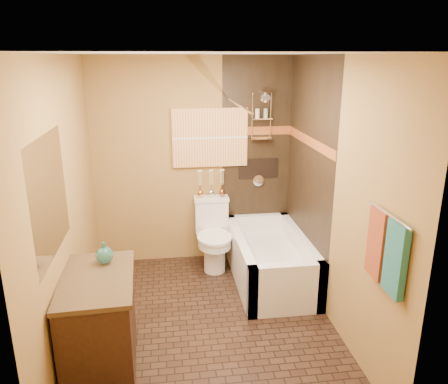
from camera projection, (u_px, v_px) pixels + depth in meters
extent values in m
plane|color=black|center=(207.00, 323.00, 4.23)|extent=(3.00, 3.00, 0.00)
cube|color=olive|center=(65.00, 208.00, 3.70)|extent=(0.02, 3.00, 2.50)
cube|color=olive|center=(335.00, 196.00, 4.02)|extent=(0.02, 3.00, 2.50)
cube|color=olive|center=(194.00, 162.00, 5.28)|extent=(2.40, 0.02, 2.50)
cube|color=olive|center=(232.00, 286.00, 2.44)|extent=(2.40, 0.02, 2.50)
plane|color=silver|center=(204.00, 53.00, 3.49)|extent=(3.00, 3.00, 0.00)
cube|color=black|center=(256.00, 161.00, 5.37)|extent=(0.85, 0.01, 2.50)
cube|color=black|center=(308.00, 175.00, 4.73)|extent=(0.01, 1.50, 2.50)
cube|color=maroon|center=(257.00, 131.00, 5.25)|extent=(0.85, 0.01, 0.10)
cube|color=maroon|center=(309.00, 141.00, 4.61)|extent=(0.01, 1.50, 0.10)
cube|color=black|center=(258.00, 168.00, 5.40)|extent=(0.50, 0.01, 0.25)
cylinder|color=silver|center=(263.00, 93.00, 4.99)|extent=(0.02, 0.26, 0.02)
cylinder|color=silver|center=(266.00, 98.00, 4.87)|extent=(0.11, 0.11, 0.09)
cylinder|color=silver|center=(258.00, 181.00, 5.43)|extent=(0.14, 0.02, 0.14)
cylinder|color=silver|center=(237.00, 104.00, 4.39)|extent=(0.03, 1.55, 0.03)
cylinder|color=silver|center=(389.00, 215.00, 2.96)|extent=(0.02, 0.55, 0.02)
cube|color=#1E675F|center=(396.00, 259.00, 2.92)|extent=(0.05, 0.22, 0.52)
cube|color=maroon|center=(377.00, 243.00, 3.16)|extent=(0.05, 0.22, 0.52)
cube|color=orange|center=(210.00, 138.00, 5.19)|extent=(0.90, 0.04, 0.70)
cube|color=white|center=(50.00, 196.00, 3.19)|extent=(0.01, 1.00, 0.90)
cube|color=white|center=(287.00, 290.00, 4.30)|extent=(0.80, 0.10, 0.55)
cube|color=white|center=(257.00, 235.00, 5.63)|extent=(0.80, 0.10, 0.55)
cube|color=white|center=(240.00, 261.00, 4.92)|extent=(0.10, 1.50, 0.55)
cube|color=white|center=(300.00, 257.00, 5.01)|extent=(0.10, 1.50, 0.55)
cube|color=white|center=(270.00, 267.00, 4.99)|extent=(0.64, 1.34, 0.35)
cube|color=white|center=(211.00, 216.00, 5.40)|extent=(0.40, 0.18, 0.40)
cube|color=white|center=(211.00, 199.00, 5.33)|extent=(0.42, 0.21, 0.04)
cylinder|color=white|center=(215.00, 256.00, 5.21)|extent=(0.25, 0.25, 0.40)
cylinder|color=white|center=(215.00, 242.00, 5.16)|extent=(0.39, 0.39, 0.11)
cylinder|color=white|center=(214.00, 237.00, 5.14)|extent=(0.41, 0.41, 0.03)
cube|color=black|center=(100.00, 325.00, 3.55)|extent=(0.58, 0.90, 0.78)
cube|color=black|center=(97.00, 280.00, 3.43)|extent=(0.61, 0.95, 0.04)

